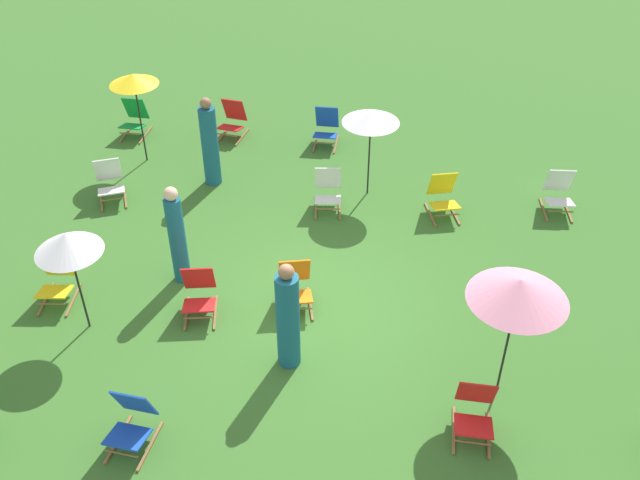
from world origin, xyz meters
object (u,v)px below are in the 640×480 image
at_px(deckchair_5, 443,196).
at_px(deckchair_6, 110,182).
at_px(deckchair_3, 132,422).
at_px(deckchair_10, 134,119).
at_px(person_2, 177,237).
at_px(deckchair_9, 559,193).
at_px(umbrella_1, 371,117).
at_px(deckchair_11, 295,286).
at_px(deckchair_13, 232,120).
at_px(deckchair_7, 328,190).
at_px(umbrella_3, 67,243).
at_px(person_1, 210,144).
at_px(deckchair_1, 474,411).
at_px(person_0, 288,319).
at_px(deckchair_2, 56,280).
at_px(deckchair_4, 326,128).
at_px(deckchair_0, 199,294).
at_px(umbrella_0, 519,290).

relative_size(deckchair_5, deckchair_6, 0.96).
relative_size(deckchair_3, deckchair_10, 1.01).
bearing_deg(person_2, deckchair_6, 85.17).
height_order(deckchair_9, umbrella_1, umbrella_1).
distance_m(deckchair_11, deckchair_13, 5.64).
bearing_deg(deckchair_3, deckchair_13, 100.10).
xyz_separation_m(deckchair_7, umbrella_3, (-3.56, -3.26, 1.21)).
distance_m(deckchair_6, person_1, 1.99).
xyz_separation_m(umbrella_3, person_2, (1.22, 1.15, -0.73)).
bearing_deg(person_2, deckchair_5, -18.02).
bearing_deg(deckchair_1, person_0, 162.14).
xyz_separation_m(deckchair_2, umbrella_3, (0.63, -0.61, 1.21)).
distance_m(deckchair_4, deckchair_10, 4.16).
distance_m(deckchair_1, deckchair_9, 5.58).
bearing_deg(deckchair_6, deckchair_10, 75.50).
xyz_separation_m(deckchair_1, deckchair_11, (-2.38, 2.38, 0.00)).
bearing_deg(deckchair_9, deckchair_7, -177.35).
height_order(deckchair_0, deckchair_10, same).
xyz_separation_m(umbrella_0, umbrella_1, (-1.63, 4.86, -0.18)).
bearing_deg(deckchair_10, person_1, -36.14).
distance_m(deckchair_9, deckchair_13, 6.87).
bearing_deg(deckchair_13, deckchair_0, -73.31).
relative_size(umbrella_1, umbrella_3, 1.00).
xyz_separation_m(deckchair_1, deckchair_7, (-1.92, 5.07, 0.00)).
relative_size(deckchair_9, umbrella_0, 0.42).
xyz_separation_m(deckchair_0, person_0, (1.42, -1.00, 0.46)).
bearing_deg(deckchair_1, umbrella_3, 169.53).
relative_size(deckchair_0, deckchair_3, 0.99).
xyz_separation_m(deckchair_9, person_2, (-6.57, -2.12, 0.48)).
relative_size(person_1, person_2, 1.02).
bearing_deg(deckchair_3, person_2, 101.47).
height_order(deckchair_7, person_1, person_1).
bearing_deg(deckchair_10, deckchair_7, -24.95).
bearing_deg(deckchair_7, deckchair_5, -4.78).
bearing_deg(deckchair_2, person_1, 61.08).
height_order(deckchair_1, person_2, person_2).
height_order(deckchair_3, deckchair_13, same).
relative_size(deckchair_1, deckchair_5, 1.00).
bearing_deg(umbrella_3, deckchair_13, 76.16).
bearing_deg(person_1, deckchair_9, 32.76).
bearing_deg(deckchair_2, deckchair_11, -0.46).
relative_size(deckchair_5, person_1, 0.46).
bearing_deg(umbrella_3, deckchair_3, -60.24).
xyz_separation_m(umbrella_0, person_2, (-4.72, 2.25, -0.95)).
relative_size(deckchair_2, umbrella_0, 0.42).
distance_m(umbrella_0, person_1, 7.03).
relative_size(deckchair_10, umbrella_1, 0.48).
bearing_deg(person_2, deckchair_2, 154.27).
bearing_deg(deckchair_11, deckchair_3, -133.51).
height_order(deckchair_5, deckchair_10, same).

